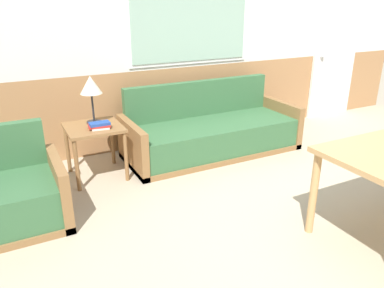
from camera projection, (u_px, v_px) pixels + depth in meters
name	position (u px, v px, depth m)	size (l,w,h in m)	color
ground_plane	(353.00, 236.00, 2.95)	(16.00, 16.00, 0.00)	#B2A58C
wall_back	(197.00, 33.00, 4.64)	(7.20, 0.09, 2.70)	#AD7A4C
couch	(212.00, 133.00, 4.51)	(2.10, 0.82, 0.82)	olive
armchair	(7.00, 198.00, 3.03)	(0.90, 0.75, 0.78)	olive
side_table	(94.00, 135.00, 3.80)	(0.55, 0.55, 0.55)	olive
table_lamp	(91.00, 87.00, 3.73)	(0.22, 0.22, 0.49)	#262628
book_stack	(100.00, 125.00, 3.70)	(0.23, 0.18, 0.06)	white
entry_door	(335.00, 52.00, 5.75)	(0.85, 0.09, 1.99)	white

